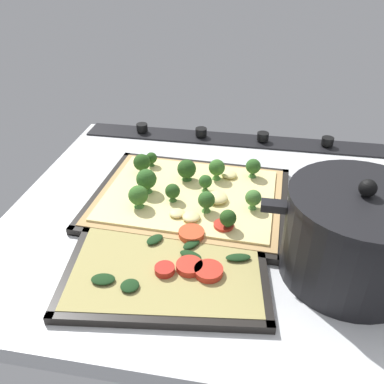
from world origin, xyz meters
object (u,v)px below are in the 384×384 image
object	(u,v)px
baking_tray_front	(190,200)
baking_tray_back	(168,261)
veggie_pizza_back	(171,257)
cooking_pot	(355,236)
broccoli_pizza	(189,193)

from	to	relation	value
baking_tray_front	baking_tray_back	bearing A→B (deg)	89.25
veggie_pizza_back	cooking_pot	xyz separation A→B (cm)	(-26.33, -2.76, 5.84)
baking_tray_front	broccoli_pizza	bearing A→B (deg)	-49.82
veggie_pizza_back	cooking_pot	distance (cm)	27.12
baking_tray_front	veggie_pizza_back	bearing A→B (deg)	90.86
baking_tray_front	cooking_pot	xyz separation A→B (cm)	(-26.59, 14.34, 6.56)
baking_tray_front	cooking_pot	world-z (taller)	cooking_pot
broccoli_pizza	baking_tray_back	size ratio (longest dim) A/B	1.06
baking_tray_front	broccoli_pizza	world-z (taller)	broccoli_pizza
veggie_pizza_back	baking_tray_back	bearing A→B (deg)	6.63
baking_tray_front	cooking_pot	bearing A→B (deg)	151.66
baking_tray_back	veggie_pizza_back	world-z (taller)	veggie_pizza_back
broccoli_pizza	baking_tray_back	xyz separation A→B (cm)	(0.09, 17.32, -1.57)
veggie_pizza_back	baking_tray_front	bearing A→B (deg)	-89.14
baking_tray_front	baking_tray_back	xyz separation A→B (cm)	(0.22, 17.16, 0.01)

